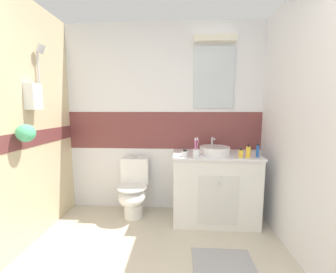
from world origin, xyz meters
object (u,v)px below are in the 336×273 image
object	(u,v)px
toilet	(133,190)
soap_dispenser	(248,152)
perfume_flask_small	(241,153)
sink_basin	(215,150)
toothbrush_cup	(196,152)
hair_gel_jar	(185,153)
toothpaste_tube_upright	(258,151)

from	to	relation	value
toilet	soap_dispenser	world-z (taller)	soap_dispenser
perfume_flask_small	sink_basin	bearing A→B (deg)	144.30
toilet	soap_dispenser	bearing A→B (deg)	-9.71
toothbrush_cup	hair_gel_jar	world-z (taller)	toothbrush_cup
soap_dispenser	toilet	bearing A→B (deg)	170.29
hair_gel_jar	toothpaste_tube_upright	bearing A→B (deg)	-0.25
perfume_flask_small	toothpaste_tube_upright	bearing A→B (deg)	5.34
hair_gel_jar	sink_basin	bearing A→B (deg)	24.35
hair_gel_jar	perfume_flask_small	distance (m)	0.62
sink_basin	toilet	xyz separation A→B (m)	(-1.02, 0.04, -0.54)
toothbrush_cup	toothpaste_tube_upright	distance (m)	0.69
soap_dispenser	hair_gel_jar	xyz separation A→B (m)	(-0.70, 0.02, -0.03)
toilet	toothpaste_tube_upright	bearing A→B (deg)	-8.24
sink_basin	soap_dispenser	distance (m)	0.39
toothbrush_cup	hair_gel_jar	xyz separation A→B (m)	(-0.13, 0.01, -0.02)
toothbrush_cup	soap_dispenser	distance (m)	0.58
hair_gel_jar	perfume_flask_small	xyz separation A→B (m)	(0.62, -0.02, 0.01)
toothpaste_tube_upright	soap_dispenser	bearing A→B (deg)	-169.67
toilet	soap_dispenser	distance (m)	1.49
soap_dispenser	hair_gel_jar	size ratio (longest dim) A/B	2.06
toilet	soap_dispenser	size ratio (longest dim) A/B	4.69
sink_basin	toothbrush_cup	bearing A→B (deg)	-142.79
hair_gel_jar	perfume_flask_small	size ratio (longest dim) A/B	0.76
hair_gel_jar	toothbrush_cup	bearing A→B (deg)	-6.27
sink_basin	toothpaste_tube_upright	bearing A→B (deg)	-20.54
sink_basin	hair_gel_jar	xyz separation A→B (m)	(-0.36, -0.16, -0.01)
toothbrush_cup	hair_gel_jar	distance (m)	0.13
soap_dispenser	hair_gel_jar	world-z (taller)	soap_dispenser
soap_dispenser	toothpaste_tube_upright	size ratio (longest dim) A/B	1.05
toilet	hair_gel_jar	bearing A→B (deg)	-17.72
sink_basin	toothpaste_tube_upright	world-z (taller)	sink_basin
sink_basin	toothbrush_cup	xyz separation A→B (m)	(-0.24, -0.18, 0.01)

